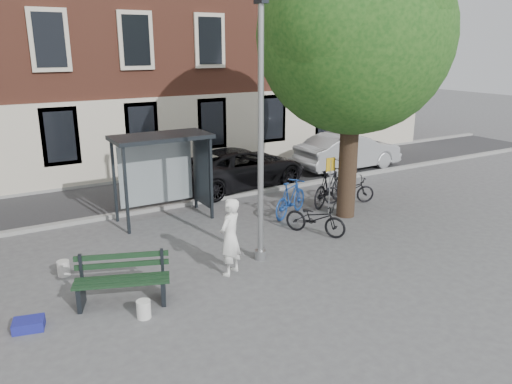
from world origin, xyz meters
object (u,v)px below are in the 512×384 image
object	(u,v)px
lamppost	(261,150)
bike_c	(315,218)
bike_a	(349,190)
car_dark	(240,168)
bench	(122,282)
notice_sign	(330,174)
car_silver	(348,151)
bike_d	(329,187)
bus_shelter	(173,156)
painter	(230,237)
bike_b	(291,198)

from	to	relation	value
lamppost	bike_c	world-z (taller)	lamppost
bike_a	car_dark	size ratio (longest dim) A/B	0.33
bench	bike_c	bearing A→B (deg)	31.38
bench	notice_sign	distance (m)	7.52
bench	car_silver	distance (m)	13.41
bike_a	bike_d	distance (m)	0.73
bench	car_silver	xyz separation A→B (m)	(11.66, 6.61, 0.33)
bike_d	car_silver	world-z (taller)	car_silver
bus_shelter	notice_sign	size ratio (longest dim) A/B	1.55
car_dark	notice_sign	xyz separation A→B (m)	(0.78, -4.33, 0.59)
painter	bike_a	bearing A→B (deg)	173.96
lamppost	bike_a	size ratio (longest dim) A/B	3.51
lamppost	bus_shelter	size ratio (longest dim) A/B	2.14
bike_d	notice_sign	xyz separation A→B (m)	(-0.69, -0.87, 0.70)
painter	bench	bearing A→B (deg)	-29.67
painter	car_silver	bearing A→B (deg)	-175.62
bike_b	car_silver	world-z (taller)	car_silver
bus_shelter	bike_b	xyz separation A→B (m)	(3.12, -1.74, -1.35)
bench	car_dark	world-z (taller)	car_dark
bike_a	painter	bearing A→B (deg)	138.70
bench	bike_d	distance (m)	8.41
painter	bike_d	xyz separation A→B (m)	(5.28, 3.01, -0.30)
bench	bus_shelter	bearing A→B (deg)	77.39
bike_a	car_silver	bearing A→B (deg)	-16.75
lamppost	notice_sign	bearing A→B (deg)	26.71
bike_b	notice_sign	distance (m)	1.42
painter	bench	distance (m)	2.59
painter	bike_a	distance (m)	6.61
bike_b	car_silver	bearing A→B (deg)	-83.70
painter	notice_sign	size ratio (longest dim) A/B	0.99
bus_shelter	painter	world-z (taller)	bus_shelter
bike_b	bike_d	distance (m)	1.78
bus_shelter	bench	xyz separation A→B (m)	(-2.95, -4.52, -1.46)
bike_a	car_silver	size ratio (longest dim) A/B	0.36
painter	bike_c	xyz separation A→B (m)	(3.23, 1.03, -0.44)
lamppost	bench	bearing A→B (deg)	-173.37
lamppost	bench	world-z (taller)	lamppost
bike_a	car_dark	xyz separation A→B (m)	(-2.15, 3.67, 0.27)
bike_a	bike_b	xyz separation A→B (m)	(-2.43, -0.10, 0.11)
painter	bike_b	size ratio (longest dim) A/B	0.97
bus_shelter	car_silver	world-z (taller)	bus_shelter
bike_c	lamppost	bearing A→B (deg)	167.00
lamppost	painter	bearing A→B (deg)	-161.34
bus_shelter	bench	bearing A→B (deg)	-123.17
bench	bike_d	bearing A→B (deg)	42.09
bus_shelter	painter	distance (m)	4.58
bike_a	notice_sign	size ratio (longest dim) A/B	0.94
bus_shelter	bike_a	world-z (taller)	bus_shelter
bus_shelter	notice_sign	distance (m)	4.81
painter	car_silver	xyz separation A→B (m)	(9.12, 6.54, -0.13)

